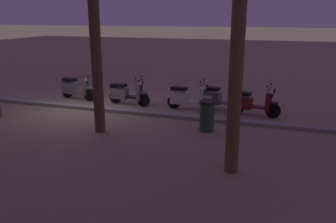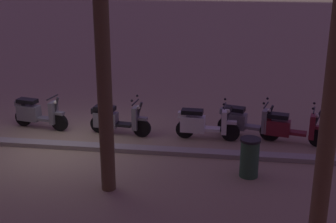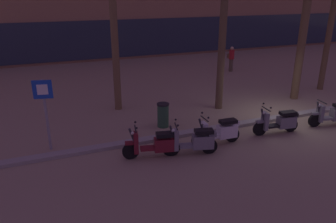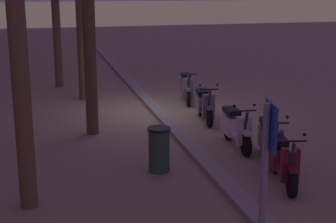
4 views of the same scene
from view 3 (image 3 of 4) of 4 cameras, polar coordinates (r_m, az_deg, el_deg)
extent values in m
plane|color=#9E896B|center=(14.52, 19.62, -0.95)|extent=(200.00, 200.00, 0.00)
cube|color=gray|center=(14.44, 19.85, -0.84)|extent=(60.00, 0.36, 0.12)
cube|color=#283342|center=(28.88, 9.26, 13.36)|extent=(46.85, 0.12, 2.80)
cylinder|color=black|center=(10.34, -6.60, -6.95)|extent=(0.53, 0.21, 0.52)
cylinder|color=black|center=(10.48, 0.66, -6.43)|extent=(0.53, 0.21, 0.52)
cube|color=maroon|center=(10.36, -3.23, -6.42)|extent=(0.65, 0.40, 0.08)
cube|color=maroon|center=(10.37, -0.54, -5.76)|extent=(0.73, 0.45, 0.42)
cube|color=black|center=(10.23, -0.44, -4.05)|extent=(0.65, 0.42, 0.12)
cube|color=maroon|center=(10.22, -5.65, -5.44)|extent=(0.21, 0.36, 0.66)
cube|color=maroon|center=(10.21, -6.66, -5.50)|extent=(0.35, 0.22, 0.08)
cylinder|color=#333338|center=(10.15, -6.13, -4.70)|extent=(0.29, 0.13, 0.69)
cylinder|color=black|center=(10.03, -5.74, -3.02)|extent=(0.16, 0.56, 0.04)
sphere|color=white|center=(10.08, -6.28, -3.78)|extent=(0.12, 0.12, 0.12)
cube|color=maroon|center=(10.32, 1.10, -4.45)|extent=(0.28, 0.25, 0.16)
sphere|color=black|center=(9.76, -5.54, -2.91)|extent=(0.07, 0.07, 0.07)
sphere|color=black|center=(10.20, -5.76, -1.87)|extent=(0.07, 0.07, 0.07)
cylinder|color=black|center=(10.47, 0.41, -6.45)|extent=(0.53, 0.23, 0.52)
cylinder|color=black|center=(10.69, 7.26, -6.03)|extent=(0.53, 0.23, 0.52)
cube|color=slate|center=(10.52, 3.61, -5.98)|extent=(0.65, 0.43, 0.08)
cube|color=slate|center=(10.56, 6.14, -5.26)|extent=(0.74, 0.49, 0.44)
cube|color=black|center=(10.42, 6.32, -3.48)|extent=(0.66, 0.45, 0.12)
cube|color=slate|center=(10.36, 1.41, -4.96)|extent=(0.22, 0.36, 0.66)
cube|color=slate|center=(10.34, 0.41, -5.02)|extent=(0.35, 0.24, 0.08)
cylinder|color=#333338|center=(10.29, 0.97, -4.23)|extent=(0.29, 0.14, 0.69)
cylinder|color=black|center=(10.17, 1.43, -2.57)|extent=(0.18, 0.55, 0.04)
sphere|color=white|center=(10.21, 0.87, -3.32)|extent=(0.12, 0.12, 0.12)
cube|color=slate|center=(10.52, 7.79, -3.89)|extent=(0.28, 0.26, 0.16)
sphere|color=black|center=(9.91, 1.75, -2.46)|extent=(0.07, 0.07, 0.07)
sphere|color=black|center=(10.35, 1.35, -1.44)|extent=(0.07, 0.07, 0.07)
cylinder|color=black|center=(11.05, 5.42, -5.04)|extent=(0.52, 0.12, 0.52)
cylinder|color=black|center=(11.61, 11.19, -4.05)|extent=(0.52, 0.12, 0.52)
cube|color=white|center=(11.27, 8.17, -4.30)|extent=(0.61, 0.30, 0.08)
cube|color=white|center=(11.43, 10.30, -3.40)|extent=(0.69, 0.35, 0.45)
cube|color=black|center=(11.31, 10.50, -1.72)|extent=(0.61, 0.32, 0.12)
cube|color=white|center=(11.00, 6.32, -3.53)|extent=(0.15, 0.35, 0.66)
cube|color=white|center=(10.93, 5.47, -3.66)|extent=(0.33, 0.17, 0.08)
cylinder|color=#333338|center=(10.91, 5.97, -2.87)|extent=(0.29, 0.08, 0.69)
cylinder|color=black|center=(10.82, 6.41, -1.25)|extent=(0.06, 0.56, 0.04)
sphere|color=white|center=(10.83, 5.91, -2.01)|extent=(0.12, 0.12, 0.12)
cube|color=white|center=(11.48, 11.68, -2.00)|extent=(0.25, 0.21, 0.16)
sphere|color=black|center=(10.59, 7.10, -1.08)|extent=(0.07, 0.07, 0.07)
sphere|color=black|center=(10.99, 5.99, -0.22)|extent=(0.07, 0.07, 0.07)
cylinder|color=black|center=(12.35, 15.78, -2.94)|extent=(0.53, 0.16, 0.52)
cylinder|color=black|center=(13.04, 20.74, -2.26)|extent=(0.53, 0.16, 0.52)
cube|color=black|center=(12.63, 18.17, -2.37)|extent=(0.63, 0.35, 0.08)
cube|color=slate|center=(12.86, 20.03, -1.71)|extent=(0.71, 0.40, 0.43)
cube|color=black|center=(12.76, 20.29, -0.26)|extent=(0.63, 0.37, 0.12)
cube|color=slate|center=(12.33, 16.63, -1.60)|extent=(0.18, 0.35, 0.66)
cube|color=slate|center=(12.24, 15.91, -1.69)|extent=(0.34, 0.20, 0.08)
cylinder|color=#333338|center=(12.24, 16.38, -0.99)|extent=(0.29, 0.10, 0.69)
cylinder|color=black|center=(12.17, 16.85, 0.45)|extent=(0.11, 0.56, 0.04)
sphere|color=white|center=(12.16, 16.38, -0.21)|extent=(0.12, 0.12, 0.12)
cube|color=black|center=(12.95, 21.25, -0.56)|extent=(0.26, 0.23, 0.16)
sphere|color=black|center=(11.95, 17.58, 0.62)|extent=(0.07, 0.07, 0.07)
sphere|color=black|center=(12.33, 16.41, 1.35)|extent=(0.07, 0.07, 0.07)
cylinder|color=black|center=(13.87, 24.32, -1.44)|extent=(0.53, 0.20, 0.52)
cube|color=slate|center=(14.18, 26.29, -1.03)|extent=(0.64, 0.39, 0.08)
cube|color=slate|center=(13.87, 25.10, -0.27)|extent=(0.20, 0.36, 0.66)
cube|color=slate|center=(13.77, 24.49, -0.32)|extent=(0.35, 0.22, 0.08)
cylinder|color=#333338|center=(13.78, 24.92, 0.29)|extent=(0.29, 0.12, 0.69)
cylinder|color=black|center=(13.73, 25.39, 1.57)|extent=(0.15, 0.56, 0.04)
sphere|color=white|center=(13.72, 24.96, 0.99)|extent=(0.12, 0.12, 0.12)
cylinder|color=#939399|center=(11.21, -20.53, -0.70)|extent=(0.09, 0.09, 2.40)
cube|color=#1947B7|center=(10.89, -21.15, 3.62)|extent=(0.59, 0.15, 0.60)
cube|color=white|center=(10.88, -21.16, 3.60)|extent=(0.33, 0.08, 0.33)
cylinder|color=brown|center=(14.07, -9.34, 12.59)|extent=(0.31, 0.31, 6.29)
cylinder|color=brown|center=(16.69, 22.45, 11.54)|extent=(0.37, 0.37, 5.72)
cylinder|color=brown|center=(14.21, 9.52, 12.79)|extent=(0.32, 0.32, 6.36)
cylinder|color=brown|center=(18.94, 26.42, 12.26)|extent=(0.30, 0.30, 5.98)
cylinder|color=brown|center=(22.00, 10.98, 7.98)|extent=(0.26, 0.26, 0.82)
cylinder|color=#B21E23|center=(21.86, 11.10, 9.77)|extent=(0.34, 0.34, 0.58)
sphere|color=tan|center=(21.80, 11.17, 10.81)|extent=(0.22, 0.22, 0.22)
cube|color=brown|center=(21.83, 10.52, 9.56)|extent=(0.17, 0.19, 0.28)
cylinder|color=#2D5638|center=(12.60, -0.88, -0.73)|extent=(0.44, 0.44, 0.90)
cylinder|color=black|center=(12.44, -0.89, 1.29)|extent=(0.48, 0.48, 0.06)
camera|label=1|loc=(21.07, -16.56, 15.35)|focal=36.59mm
camera|label=2|loc=(21.74, -10.08, 20.18)|focal=50.48mm
camera|label=4|loc=(14.45, -45.75, 9.84)|focal=54.59mm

